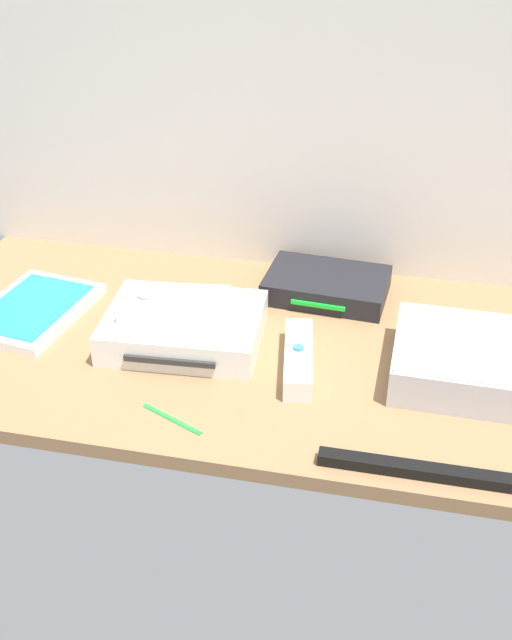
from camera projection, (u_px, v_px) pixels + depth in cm
name	position (u px, v px, depth cm)	size (l,w,h in cm)	color
ground_plane	(256.00, 351.00, 104.95)	(100.00, 48.00, 2.00)	#936D47
back_wall	(292.00, 63.00, 107.77)	(110.00, 1.20, 64.00)	silver
game_console	(184.00, 327.00, 104.09)	(21.93, 17.47, 4.40)	white
mini_computer	(461.00, 360.00, 96.83)	(17.39, 17.39, 5.30)	silver
game_case	(33.00, 310.00, 110.69)	(16.14, 20.73, 1.56)	white
network_router	(327.00, 285.00, 115.00)	(18.85, 13.34, 3.40)	black
remote_wand	(298.00, 358.00, 99.00)	(5.80, 15.17, 3.40)	white
remote_classic_pad	(175.00, 304.00, 103.07)	(15.38, 9.94, 2.40)	white
sensor_bar	(428.00, 472.00, 82.34)	(24.00, 1.80, 1.40)	black
stylus_pen	(172.00, 417.00, 90.66)	(0.70, 0.70, 9.00)	green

